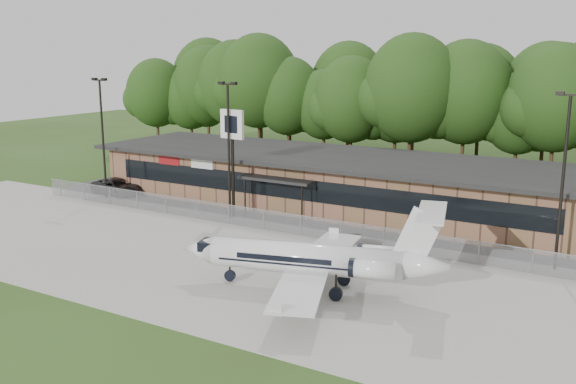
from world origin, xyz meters
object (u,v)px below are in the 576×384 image
Objects in this scene: suv at (117,187)px; pole_sign at (232,136)px; terminal at (334,180)px; business_jet at (316,260)px.

pole_sign reaches higher than suv.
business_jet is (7.72, -17.45, -0.43)m from terminal.
business_jet is at bearing -107.35° from suv.
terminal is at bearing -66.02° from suv.
pole_sign is at bearing -124.28° from terminal.
business_jet reaches higher than suv.
pole_sign is (13.60, -1.42, 5.56)m from suv.
pole_sign is at bearing 125.55° from business_jet.
suv is (-26.19, 11.73, -1.03)m from business_jet.
terminal is 19.08m from business_jet.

